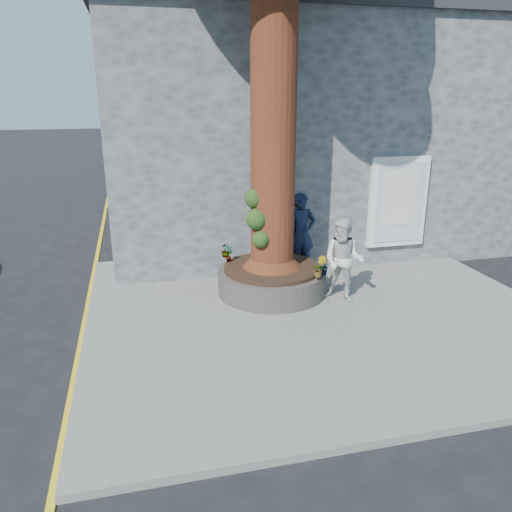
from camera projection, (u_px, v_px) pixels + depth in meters
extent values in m
plane|color=black|center=(258.00, 344.00, 8.81)|extent=(120.00, 120.00, 0.00)
cube|color=slate|center=(318.00, 310.00, 10.06)|extent=(9.00, 8.00, 0.12)
cube|color=yellow|center=(82.00, 338.00, 9.04)|extent=(0.10, 30.00, 0.01)
cube|color=#4F5154|center=(281.00, 136.00, 15.09)|extent=(10.00, 8.00, 6.00)
cube|color=black|center=(282.00, 22.00, 14.12)|extent=(10.30, 8.30, 0.30)
cube|color=white|center=(398.00, 202.00, 12.16)|extent=(1.50, 0.12, 2.20)
cube|color=silver|center=(399.00, 202.00, 12.10)|extent=(1.25, 0.04, 1.95)
cube|color=silver|center=(400.00, 199.00, 12.05)|extent=(0.90, 0.02, 1.30)
cube|color=#4F5154|center=(507.00, 131.00, 16.91)|extent=(6.00, 8.00, 6.00)
cylinder|color=black|center=(272.00, 281.00, 10.72)|extent=(2.30, 2.30, 0.52)
cylinder|color=black|center=(272.00, 268.00, 10.63)|extent=(2.04, 2.04, 0.08)
cylinder|color=#4D1713|center=(274.00, 80.00, 9.45)|extent=(0.90, 0.90, 7.50)
cone|color=#4D1713|center=(272.00, 250.00, 10.51)|extent=(1.24, 1.24, 0.70)
sphere|color=#1B3B13|center=(257.00, 219.00, 10.01)|extent=(0.44, 0.44, 0.44)
sphere|color=#1B3B13|center=(261.00, 239.00, 10.05)|extent=(0.36, 0.36, 0.36)
sphere|color=#1B3B13|center=(254.00, 198.00, 9.99)|extent=(0.40, 0.40, 0.40)
imported|color=#15203C|center=(301.00, 234.00, 11.76)|extent=(0.73, 0.51, 1.91)
imported|color=silver|center=(343.00, 260.00, 10.12)|extent=(1.08, 1.04, 1.75)
cube|color=white|center=(310.00, 267.00, 11.98)|extent=(0.23, 0.19, 0.28)
imported|color=gray|center=(228.00, 253.00, 10.84)|extent=(0.24, 0.21, 0.39)
imported|color=gray|center=(323.00, 266.00, 10.04)|extent=(0.29, 0.30, 0.39)
imported|color=gray|center=(225.00, 250.00, 11.16)|extent=(0.23, 0.23, 0.32)
imported|color=gray|center=(319.00, 270.00, 9.95)|extent=(0.35, 0.35, 0.29)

